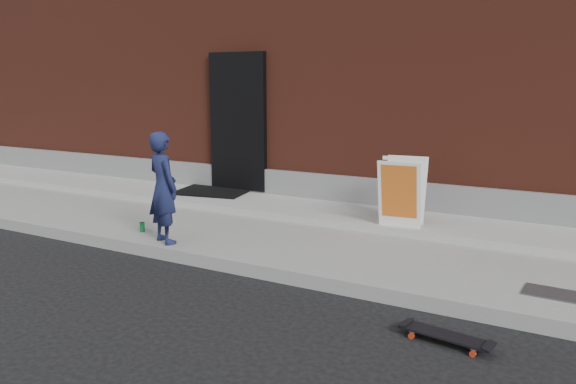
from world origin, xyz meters
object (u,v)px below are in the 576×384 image
Objects in this scene: child at (163,188)px; skateboard at (445,336)px; pizza_sign at (402,191)px; soda_can at (142,227)px.

child is 3.70m from skateboard.
child is 1.79× the size of skateboard.
child is 2.96m from pizza_sign.
child is 1.52× the size of pizza_sign.
skateboard is 0.85× the size of pizza_sign.
pizza_sign is (-1.19, 2.55, 0.62)m from skateboard.
skateboard is at bearing -13.44° from soda_can.
pizza_sign reaches higher than skateboard.
soda_can is at bearing 166.56° from skateboard.
child is 0.87m from soda_can.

